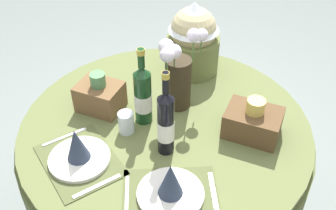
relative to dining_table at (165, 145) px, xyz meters
name	(u,v)px	position (x,y,z in m)	size (l,w,h in m)	color
dining_table	(165,145)	(0.00, 0.00, 0.00)	(1.28, 1.28, 0.77)	#5B6638
place_setting_left	(78,152)	(-0.22, -0.33, 0.18)	(0.43, 0.40, 0.16)	#4E562F
place_setting_right	(170,188)	(0.17, -0.35, 0.18)	(0.42, 0.38, 0.16)	#4E562F
flower_vase	(178,74)	(0.00, 0.14, 0.31)	(0.16, 0.24, 0.39)	#332819
wine_bottle_left	(166,123)	(0.07, -0.14, 0.28)	(0.07, 0.07, 0.38)	black
wine_bottle_centre	(143,95)	(-0.09, -0.01, 0.27)	(0.08, 0.08, 0.36)	#143819
tumbler_near_right	(126,122)	(-0.13, -0.11, 0.18)	(0.07, 0.07, 0.10)	silver
gift_tub_back_centre	(193,36)	(-0.04, 0.44, 0.33)	(0.26, 0.26, 0.37)	olive
woven_basket_side_left	(100,96)	(-0.31, -0.01, 0.20)	(0.19, 0.15, 0.18)	brown
woven_basket_side_right	(253,122)	(0.36, 0.09, 0.20)	(0.22, 0.17, 0.18)	brown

